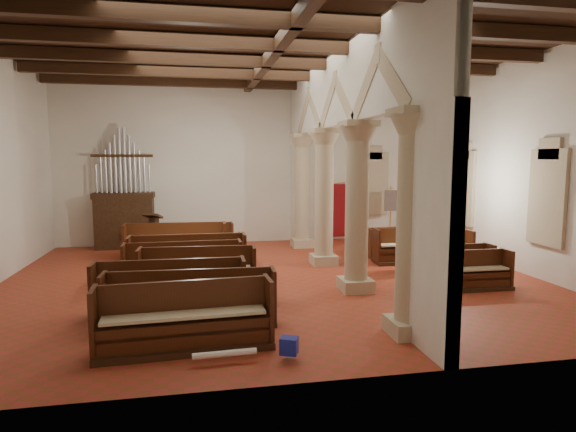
# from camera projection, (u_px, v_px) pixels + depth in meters

# --- Properties ---
(floor) EXTENTS (14.00, 14.00, 0.00)m
(floor) POSITION_uv_depth(u_px,v_px,m) (273.00, 279.00, 12.83)
(floor) COLOR #9C3022
(floor) RESTS_ON ground
(ceiling) EXTENTS (14.00, 14.00, 0.00)m
(ceiling) POSITION_uv_depth(u_px,v_px,m) (272.00, 47.00, 12.12)
(ceiling) COLOR black
(ceiling) RESTS_ON wall_back
(wall_back) EXTENTS (14.00, 0.02, 6.00)m
(wall_back) POSITION_uv_depth(u_px,v_px,m) (248.00, 164.00, 18.32)
(wall_back) COLOR white
(wall_back) RESTS_ON floor
(wall_front) EXTENTS (14.00, 0.02, 6.00)m
(wall_front) POSITION_uv_depth(u_px,v_px,m) (340.00, 173.00, 6.62)
(wall_front) COLOR white
(wall_front) RESTS_ON floor
(wall_right) EXTENTS (0.02, 12.00, 6.00)m
(wall_right) POSITION_uv_depth(u_px,v_px,m) (513.00, 166.00, 13.78)
(wall_right) COLOR white
(wall_right) RESTS_ON floor
(ceiling_beams) EXTENTS (13.80, 11.80, 0.30)m
(ceiling_beams) POSITION_uv_depth(u_px,v_px,m) (272.00, 54.00, 12.14)
(ceiling_beams) COLOR #3A2312
(ceiling_beams) RESTS_ON wall_back
(arcade) EXTENTS (0.90, 11.90, 6.00)m
(arcade) POSITION_uv_depth(u_px,v_px,m) (339.00, 145.00, 12.74)
(arcade) COLOR tan
(arcade) RESTS_ON floor
(window_right_a) EXTENTS (0.03, 1.00, 2.20)m
(window_right_a) POSITION_uv_depth(u_px,v_px,m) (548.00, 197.00, 12.41)
(window_right_a) COLOR #387F5B
(window_right_a) RESTS_ON wall_right
(window_right_b) EXTENTS (0.03, 1.00, 2.20)m
(window_right_b) POSITION_uv_depth(u_px,v_px,m) (464.00, 188.00, 16.31)
(window_right_b) COLOR #387F5B
(window_right_b) RESTS_ON wall_right
(window_back) EXTENTS (1.00, 0.03, 2.20)m
(window_back) POSITION_uv_depth(u_px,v_px,m) (372.00, 184.00, 19.33)
(window_back) COLOR #387F5B
(window_back) RESTS_ON wall_back
(pipe_organ) EXTENTS (2.10, 0.85, 4.40)m
(pipe_organ) POSITION_uv_depth(u_px,v_px,m) (124.00, 210.00, 17.19)
(pipe_organ) COLOR #3A2312
(pipe_organ) RESTS_ON floor
(lectern) EXTENTS (0.70, 0.74, 1.41)m
(lectern) POSITION_uv_depth(u_px,v_px,m) (154.00, 237.00, 16.18)
(lectern) COLOR #392512
(lectern) RESTS_ON floor
(dossal_curtain) EXTENTS (1.80, 0.07, 2.17)m
(dossal_curtain) POSITION_uv_depth(u_px,v_px,m) (336.00, 210.00, 19.12)
(dossal_curtain) COLOR maroon
(dossal_curtain) RESTS_ON floor
(processional_banner) EXTENTS (0.50, 0.64, 2.20)m
(processional_banner) POSITION_uv_depth(u_px,v_px,m) (390.00, 224.00, 18.02)
(processional_banner) COLOR #3A2312
(processional_banner) RESTS_ON floor
(hymnal_box_a) EXTENTS (0.34, 0.31, 0.27)m
(hymnal_box_a) POSITION_uv_depth(u_px,v_px,m) (289.00, 346.00, 7.65)
(hymnal_box_a) COLOR #161D9A
(hymnal_box_a) RESTS_ON floor
(hymnal_box_b) EXTENTS (0.34, 0.29, 0.32)m
(hymnal_box_b) POSITION_uv_depth(u_px,v_px,m) (268.00, 292.00, 10.65)
(hymnal_box_b) COLOR #163698
(hymnal_box_b) RESTS_ON floor
(hymnal_box_c) EXTENTS (0.35, 0.32, 0.29)m
(hymnal_box_c) POSITION_uv_depth(u_px,v_px,m) (207.00, 274.00, 12.42)
(hymnal_box_c) COLOR navy
(hymnal_box_c) RESTS_ON floor
(tube_heater_a) EXTENTS (1.01, 0.14, 0.10)m
(tube_heater_a) POSITION_uv_depth(u_px,v_px,m) (225.00, 354.00, 7.52)
(tube_heater_a) COLOR silver
(tube_heater_a) RESTS_ON floor
(tube_heater_b) EXTENTS (1.05, 0.22, 0.10)m
(tube_heater_b) POSITION_uv_depth(u_px,v_px,m) (153.00, 324.00, 8.90)
(tube_heater_b) COLOR white
(tube_heater_b) RESTS_ON floor
(nave_pew_0) EXTENTS (2.96, 0.93, 1.15)m
(nave_pew_0) POSITION_uv_depth(u_px,v_px,m) (185.00, 328.00, 8.04)
(nave_pew_0) COLOR #3A2312
(nave_pew_0) RESTS_ON floor
(nave_pew_1) EXTENTS (3.29, 0.86, 1.07)m
(nave_pew_1) POSITION_uv_depth(u_px,v_px,m) (190.00, 308.00, 9.19)
(nave_pew_1) COLOR #3A2312
(nave_pew_1) RESTS_ON floor
(nave_pew_2) EXTENTS (3.08, 0.81, 1.12)m
(nave_pew_2) POSITION_uv_depth(u_px,v_px,m) (171.00, 297.00, 9.88)
(nave_pew_2) COLOR #3A2312
(nave_pew_2) RESTS_ON floor
(nave_pew_3) EXTENTS (2.80, 0.90, 1.10)m
(nave_pew_3) POSITION_uv_depth(u_px,v_px,m) (198.00, 278.00, 11.47)
(nave_pew_3) COLOR #3A2312
(nave_pew_3) RESTS_ON floor
(nave_pew_4) EXTENTS (3.00, 0.76, 1.07)m
(nave_pew_4) POSITION_uv_depth(u_px,v_px,m) (184.00, 270.00, 12.37)
(nave_pew_4) COLOR #3A2312
(nave_pew_4) RESTS_ON floor
(nave_pew_5) EXTENTS (3.13, 0.77, 1.14)m
(nave_pew_5) POSITION_uv_depth(u_px,v_px,m) (188.00, 263.00, 13.06)
(nave_pew_5) COLOR #3A2312
(nave_pew_5) RESTS_ON floor
(nave_pew_6) EXTENTS (2.95, 0.66, 0.95)m
(nave_pew_6) POSITION_uv_depth(u_px,v_px,m) (192.00, 256.00, 14.33)
(nave_pew_6) COLOR #3A2312
(nave_pew_6) RESTS_ON floor
(nave_pew_7) EXTENTS (3.23, 0.89, 1.14)m
(nave_pew_7) POSITION_uv_depth(u_px,v_px,m) (176.00, 247.00, 15.47)
(nave_pew_7) COLOR #3A2312
(nave_pew_7) RESTS_ON floor
(nave_pew_8) EXTENTS (2.72, 0.73, 1.02)m
(nave_pew_8) POSITION_uv_depth(u_px,v_px,m) (193.00, 243.00, 16.30)
(nave_pew_8) COLOR #3A2312
(nave_pew_8) RESTS_ON floor
(aisle_pew_0) EXTENTS (1.72, 0.66, 0.95)m
(aisle_pew_0) POSITION_uv_depth(u_px,v_px,m) (476.00, 276.00, 11.84)
(aisle_pew_0) COLOR #3A2312
(aisle_pew_0) RESTS_ON floor
(aisle_pew_1) EXTENTS (1.75, 0.63, 0.95)m
(aisle_pew_1) POSITION_uv_depth(u_px,v_px,m) (460.00, 268.00, 12.69)
(aisle_pew_1) COLOR #3A2312
(aisle_pew_1) RESTS_ON floor
(aisle_pew_2) EXTENTS (2.09, 0.84, 1.15)m
(aisle_pew_2) POSITION_uv_depth(u_px,v_px,m) (436.00, 257.00, 13.76)
(aisle_pew_2) COLOR #3A2312
(aisle_pew_2) RESTS_ON floor
(aisle_pew_3) EXTENTS (2.20, 0.82, 1.08)m
(aisle_pew_3) POSITION_uv_depth(u_px,v_px,m) (409.00, 251.00, 14.79)
(aisle_pew_3) COLOR #3A2312
(aisle_pew_3) RESTS_ON floor
(aisle_pew_4) EXTENTS (1.73, 0.76, 0.96)m
(aisle_pew_4) POSITION_uv_depth(u_px,v_px,m) (392.00, 247.00, 15.74)
(aisle_pew_4) COLOR #3A2312
(aisle_pew_4) RESTS_ON floor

